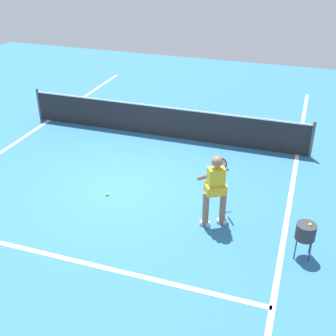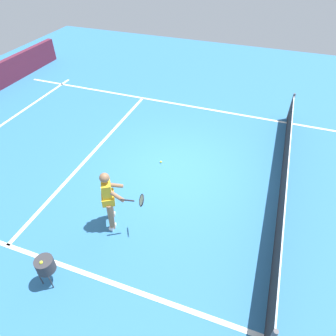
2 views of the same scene
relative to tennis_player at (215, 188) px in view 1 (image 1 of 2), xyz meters
name	(u,v)px [view 1 (image 1 of 2)]	position (x,y,z in m)	size (l,w,h in m)	color
ground_plane	(121,186)	(-2.38, 0.73, -0.85)	(23.57, 23.57, 0.00)	teal
service_line_marking	(62,258)	(-2.38, -1.93, -0.84)	(7.60, 0.10, 0.01)	white
sideline_right_marking	(287,216)	(1.42, 0.73, -0.84)	(0.10, 16.13, 0.01)	white
court_net	(163,121)	(-2.38, 3.72, -0.38)	(8.28, 0.08, 1.00)	#4C4C51
tennis_player	(215,188)	(0.00, 0.00, 0.00)	(0.68, 1.14, 1.55)	#8C6647
tennis_ball_mid	(107,194)	(-2.52, 0.26, -0.81)	(0.07, 0.07, 0.07)	#D1E533
ball_hopper	(306,232)	(1.78, -0.47, -0.30)	(0.36, 0.36, 0.74)	#333338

